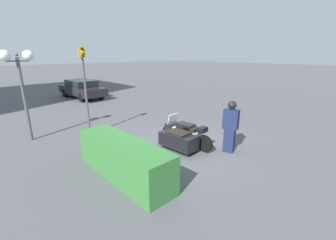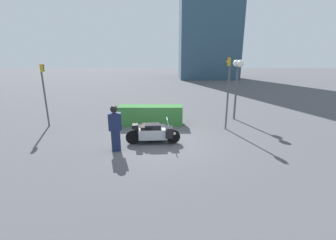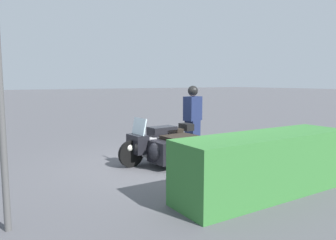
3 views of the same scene
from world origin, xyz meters
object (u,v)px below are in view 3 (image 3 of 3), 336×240
at_px(police_motorcycle, 168,146).
at_px(hedge_bush_curbside, 265,164).
at_px(traffic_light_near, 0,50).
at_px(officer_rider, 193,116).

relative_size(police_motorcycle, hedge_bush_curbside, 0.68).
bearing_deg(traffic_light_near, officer_rider, 40.16).
xyz_separation_m(officer_rider, hedge_bush_curbside, (1.16, 3.73, -0.45)).
xyz_separation_m(police_motorcycle, officer_rider, (-1.49, -1.04, 0.54)).
xyz_separation_m(hedge_bush_curbside, traffic_light_near, (4.04, -0.85, 1.87)).
xyz_separation_m(police_motorcycle, hedge_bush_curbside, (-0.33, 2.69, 0.09)).
distance_m(police_motorcycle, hedge_bush_curbside, 2.71).
distance_m(police_motorcycle, officer_rider, 1.89).
bearing_deg(traffic_light_near, police_motorcycle, 37.62).
bearing_deg(hedge_bush_curbside, traffic_light_near, -11.81).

